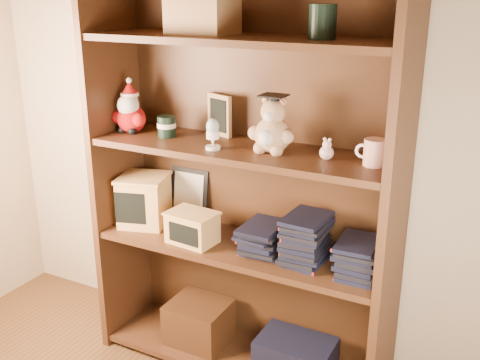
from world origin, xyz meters
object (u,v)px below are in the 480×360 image
(grad_teddy_bear, at_px, (272,130))
(treats_box, at_px, (144,200))
(teacher_mug, at_px, (374,152))
(bookcase, at_px, (245,186))

(grad_teddy_bear, relative_size, treats_box, 0.87)
(grad_teddy_bear, distance_m, treats_box, 0.70)
(treats_box, bearing_deg, teacher_mug, 0.06)
(bookcase, distance_m, treats_box, 0.47)
(grad_teddy_bear, distance_m, teacher_mug, 0.37)
(bookcase, relative_size, teacher_mug, 15.69)
(teacher_mug, relative_size, treats_box, 0.42)
(grad_teddy_bear, relative_size, teacher_mug, 2.08)
(grad_teddy_bear, bearing_deg, teacher_mug, 1.01)
(bookcase, distance_m, grad_teddy_bear, 0.29)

